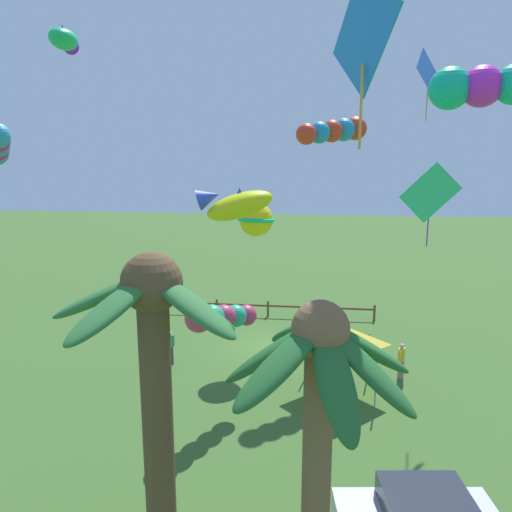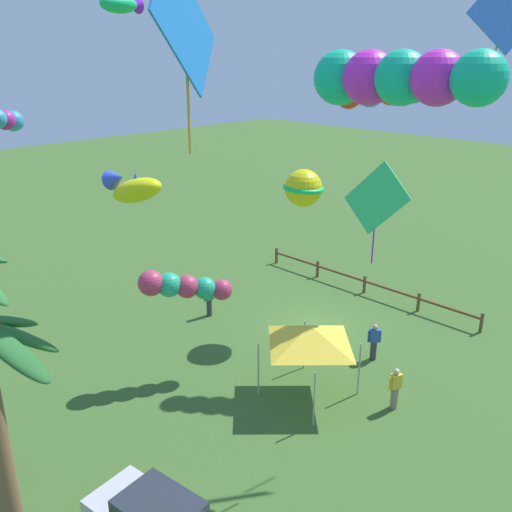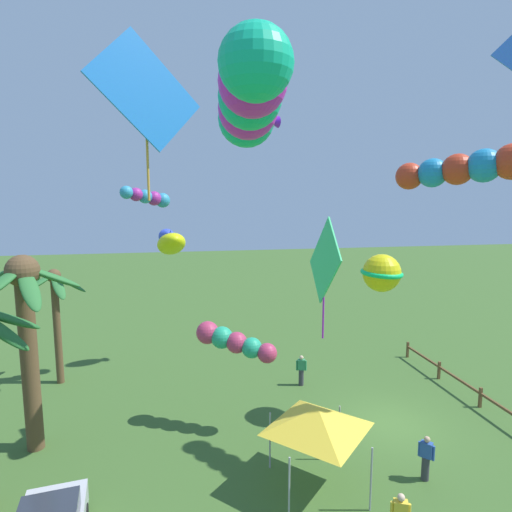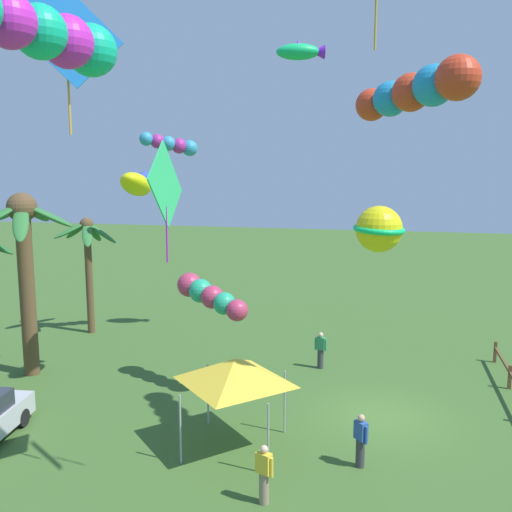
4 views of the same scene
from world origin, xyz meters
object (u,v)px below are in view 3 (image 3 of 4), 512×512
spectator_2 (426,458)px  kite_ball_9 (382,273)px  kite_fish_3 (261,120)px  palm_tree_1 (55,300)px  kite_tube_0 (148,197)px  kite_tube_6 (233,341)px  kite_fish_8 (171,242)px  kite_tube_2 (464,168)px  palm_tree_2 (26,315)px  kite_diamond_4 (324,263)px  kite_tube_1 (250,100)px  spectator_0 (301,370)px  kite_diamond_5 (145,93)px  festival_tent (318,418)px

spectator_2 → kite_ball_9: 7.04m
kite_fish_3 → palm_tree_1: bearing=93.4°
kite_tube_0 → kite_tube_6: 8.89m
kite_fish_8 → kite_tube_2: bearing=-108.1°
palm_tree_2 → kite_tube_0: size_ratio=3.18×
kite_tube_2 → kite_diamond_4: 7.14m
kite_tube_6 → kite_tube_1: bearing=174.8°
spectator_0 → kite_fish_3: kite_fish_3 is taller
kite_tube_1 → kite_diamond_4: kite_tube_1 is taller
kite_tube_2 → palm_tree_2: bearing=75.4°
kite_tube_2 → kite_tube_6: kite_tube_2 is taller
palm_tree_2 → kite_fish_3: size_ratio=3.22×
kite_tube_0 → kite_fish_8: kite_tube_0 is taller
kite_fish_3 → kite_diamond_4: 14.87m
kite_tube_0 → kite_diamond_5: (-9.96, -0.68, 2.78)m
kite_tube_1 → kite_ball_9: size_ratio=1.90×
spectator_2 → kite_fish_3: bearing=17.8°
palm_tree_1 → kite_ball_9: 16.09m
kite_diamond_4 → palm_tree_2: bearing=52.1°
palm_tree_1 → kite_tube_2: 19.43m
kite_fish_3 → spectator_2: bearing=-162.2°
kite_tube_0 → kite_diamond_5: kite_diamond_5 is taller
spectator_2 → kite_diamond_5: 14.65m
kite_tube_1 → kite_ball_9: kite_tube_1 is taller
spectator_0 → kite_tube_2: size_ratio=0.48×
kite_tube_0 → kite_fish_8: 6.82m
festival_tent → kite_fish_3: 15.65m
kite_tube_1 → kite_fish_8: kite_tube_1 is taller
palm_tree_1 → palm_tree_2: palm_tree_2 is taller
spectator_0 → kite_fish_8: (-4.13, 6.35, 7.18)m
kite_fish_3 → kite_tube_6: size_ratio=0.74×
kite_tube_0 → kite_fish_3: 7.36m
kite_diamond_4 → spectator_2: bearing=-61.7°
festival_tent → kite_tube_2: kite_tube_2 is taller
spectator_2 → kite_fish_3: 17.45m
palm_tree_1 → kite_tube_0: (-0.25, -4.80, 5.19)m
kite_tube_0 → kite_diamond_5: bearing=-176.1°
festival_tent → kite_tube_6: (4.38, 2.20, 1.25)m
kite_fish_3 → kite_diamond_4: (-13.69, 1.18, -5.68)m
palm_tree_1 → kite_ball_9: kite_ball_9 is taller
palm_tree_1 → spectator_2: palm_tree_1 is taller
palm_tree_2 → kite_fish_8: (-0.74, -5.35, 2.67)m
palm_tree_2 → kite_ball_9: size_ratio=3.10×
kite_diamond_5 → kite_diamond_4: bearing=-124.2°
kite_fish_3 → kite_tube_6: (-6.45, 2.44, -10.06)m
kite_tube_1 → kite_tube_6: 11.64m
kite_diamond_4 → kite_diamond_5: (2.84, 4.18, 4.34)m
festival_tent → palm_tree_2: bearing=67.3°
palm_tree_2 → spectator_2: size_ratio=4.76×
kite_tube_6 → spectator_0: bearing=-51.2°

